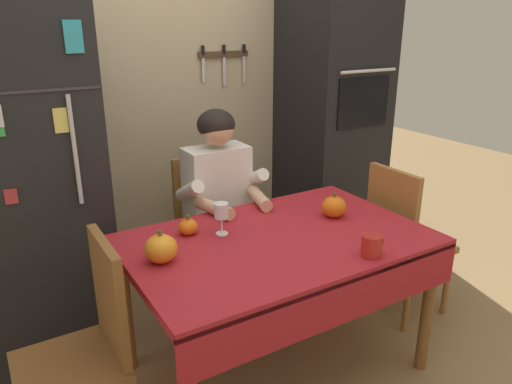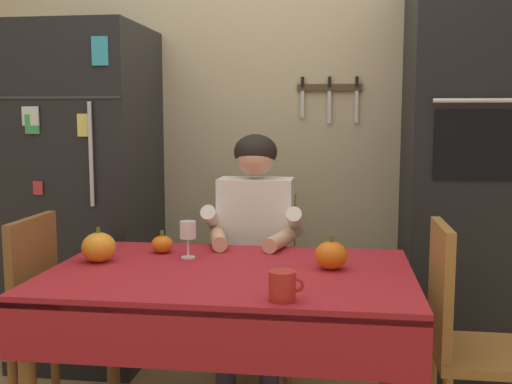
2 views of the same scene
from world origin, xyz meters
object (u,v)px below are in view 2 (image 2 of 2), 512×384
Objects in this scene: wall_oven at (467,172)px; pumpkin_small at (162,244)px; dining_table at (229,292)px; chair_left_side at (12,318)px; chair_right_side at (466,333)px; chair_behind_person at (259,276)px; seated_person at (254,240)px; wine_glass at (188,232)px; pumpkin_medium at (331,255)px; pumpkin_large at (99,247)px; refrigerator at (86,196)px; coffee_mug at (283,286)px.

wall_oven is 1.56m from pumpkin_small.
dining_table is 0.91m from chair_left_side.
pumpkin_small is (-1.25, 0.20, 0.27)m from chair_right_side.
wall_oven reaches higher than chair_right_side.
wall_oven is 1.45m from dining_table.
chair_behind_person is 0.75× the size of seated_person.
chair_right_side is (-0.15, -0.85, -0.54)m from wall_oven.
chair_right_side is 1.17m from wine_glass.
pumpkin_small is (-0.34, 0.27, 0.12)m from dining_table.
seated_person reaches higher than wine_glass.
chair_right_side is (0.89, -0.72, 0.00)m from chair_behind_person.
chair_right_side is 9.52× the size of pumpkin_small.
pumpkin_medium is at bearing 3.83° from chair_left_side.
pumpkin_large is at bearing 12.67° from chair_left_side.
wall_oven is at bearing 51.65° from pumpkin_medium.
pumpkin_small is at bearing -154.99° from wall_oven.
chair_left_side is 5.94× the size of wine_glass.
wall_oven is at bearing 27.85° from pumpkin_large.
refrigerator is at bearing 174.62° from chair_behind_person.
chair_right_side is 0.59m from pumpkin_medium.
pumpkin_large is (0.35, 0.08, 0.29)m from chair_left_side.
refrigerator is 1.45× the size of seated_person.
pumpkin_medium is at bearing -62.15° from chair_behind_person.
pumpkin_medium is 1.34× the size of pumpkin_small.
coffee_mug is at bearing -76.58° from seated_person.
refrigerator is at bearing -178.87° from wall_oven.
seated_person is at bearing -90.00° from chair_behind_person.
chair_left_side is at bearing -164.48° from wine_glass.
refrigerator is at bearing 156.27° from chair_right_side.
wine_glass reaches higher than dining_table.
chair_left_side is 1.32m from pumpkin_medium.
wall_oven reaches higher than chair_left_side.
refrigerator is 0.86× the size of wall_oven.
chair_right_side reaches higher than dining_table.
pumpkin_medium is at bearing -14.46° from pumpkin_small.
wall_oven reaches higher than refrigerator.
wall_oven is at bearing 17.08° from seated_person.
chair_right_side is at bearing 2.28° from chair_left_side.
seated_person is at bearing -16.20° from refrigerator.
wall_oven is 1.47m from wine_glass.
coffee_mug is 0.88× the size of pumpkin_medium.
coffee_mug is 1.19× the size of pumpkin_small.
refrigerator is 18.43× the size of pumpkin_small.
coffee_mug is (1.19, -1.23, -0.11)m from refrigerator.
pumpkin_large is at bearing 172.15° from dining_table.
refrigerator reaches higher than chair_left_side.
chair_left_side is at bearing -153.74° from pumpkin_small.
chair_behind_person and chair_right_side have the same top height.
seated_person is 12.75× the size of pumpkin_small.
wall_oven is at bearing 25.01° from pumpkin_small.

